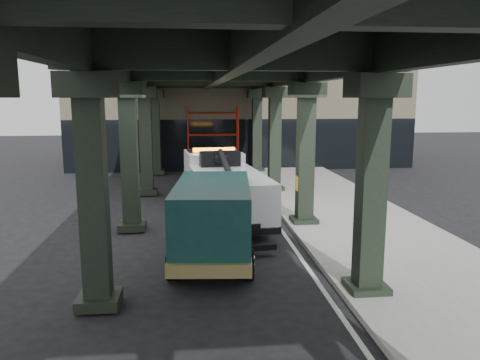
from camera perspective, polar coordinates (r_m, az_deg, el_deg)
ground at (r=14.58m, az=-0.40°, el=-7.98°), size 90.00×90.00×0.00m
sidewalk at (r=17.43m, az=13.87°, el=-5.02°), size 5.00×40.00×0.15m
lane_stripe at (r=16.72m, az=4.75°, el=-5.64°), size 0.12×38.00×0.01m
viaduct at (r=15.86m, az=-2.64°, el=13.45°), size 7.40×32.00×6.40m
building at (r=33.98m, az=-0.39°, el=9.15°), size 22.00×10.00×8.00m
scaffolding at (r=28.58m, az=-3.32°, el=5.17°), size 3.08×0.88×4.00m
tow_truck at (r=17.65m, az=-2.27°, el=-0.55°), size 3.04×8.15×2.61m
towed_van at (r=13.30m, az=-3.27°, el=-4.47°), size 2.60×5.59×2.20m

